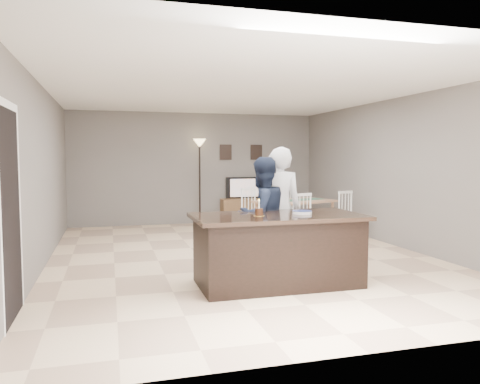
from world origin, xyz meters
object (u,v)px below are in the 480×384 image
object	(u,v)px
tv_console	(245,211)
plate_stack	(302,212)
kitchen_island	(278,249)
birthday_cake	(259,212)
man	(262,216)
dining_table	(295,207)
television	(245,188)
woman	(279,209)
floor_lamp	(200,158)

from	to	relation	value
tv_console	plate_stack	bearing A→B (deg)	-98.86
kitchen_island	birthday_cake	bearing A→B (deg)	-166.56
birthday_cake	plate_stack	world-z (taller)	birthday_cake
man	dining_table	size ratio (longest dim) A/B	0.75
man	plate_stack	xyz separation A→B (m)	(0.34, -0.61, 0.11)
tv_console	television	bearing A→B (deg)	90.00
woman	man	xyz separation A→B (m)	(-0.32, -0.17, -0.07)
plate_stack	dining_table	bearing A→B (deg)	69.17
tv_console	woman	xyz separation A→B (m)	(-0.89, -4.80, 0.59)
floor_lamp	dining_table	bearing A→B (deg)	-55.44
television	woman	size ratio (longest dim) A/B	0.52
plate_stack	floor_lamp	bearing A→B (deg)	92.80
dining_table	floor_lamp	xyz separation A→B (m)	(-1.55, 2.25, 0.98)
kitchen_island	floor_lamp	bearing A→B (deg)	89.42
television	man	size ratio (longest dim) A/B	0.56
kitchen_island	dining_table	xyz separation A→B (m)	(1.60, 3.34, 0.16)
television	dining_table	size ratio (longest dim) A/B	0.42
woman	floor_lamp	bearing A→B (deg)	-72.78
kitchen_island	woman	bearing A→B (deg)	68.45
woman	birthday_cake	xyz separation A→B (m)	(-0.58, -0.84, 0.06)
tv_console	television	size ratio (longest dim) A/B	1.31
television	dining_table	distance (m)	2.34
birthday_cake	plate_stack	distance (m)	0.61
tv_console	woman	size ratio (longest dim) A/B	0.68
tv_console	dining_table	bearing A→B (deg)	-79.70
television	kitchen_island	bearing A→B (deg)	77.99
dining_table	man	bearing A→B (deg)	-139.19
television	floor_lamp	distance (m)	1.36
kitchen_island	plate_stack	bearing A→B (deg)	-0.58
kitchen_island	birthday_cake	world-z (taller)	birthday_cake
kitchen_island	dining_table	distance (m)	3.71
woman	birthday_cake	size ratio (longest dim) A/B	8.51
woman	dining_table	world-z (taller)	woman
kitchen_island	floor_lamp	xyz separation A→B (m)	(0.06, 5.59, 1.15)
floor_lamp	man	bearing A→B (deg)	-90.78
kitchen_island	man	distance (m)	0.71
floor_lamp	kitchen_island	bearing A→B (deg)	-90.58
woman	man	world-z (taller)	woman
tv_console	woman	world-z (taller)	woman
man	floor_lamp	xyz separation A→B (m)	(0.07, 4.98, 0.79)
dining_table	woman	bearing A→B (deg)	-135.44
tv_console	floor_lamp	world-z (taller)	floor_lamp
tv_console	dining_table	world-z (taller)	dining_table
tv_console	plate_stack	distance (m)	5.67
plate_stack	dining_table	world-z (taller)	dining_table
plate_stack	floor_lamp	world-z (taller)	floor_lamp
woman	floor_lamp	xyz separation A→B (m)	(-0.25, 4.82, 0.71)
floor_lamp	birthday_cake	bearing A→B (deg)	-93.33
tv_console	woman	distance (m)	4.91
tv_console	dining_table	xyz separation A→B (m)	(0.40, -2.23, 0.32)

